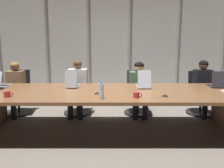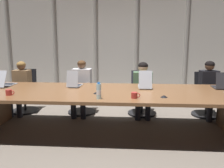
% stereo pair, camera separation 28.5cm
% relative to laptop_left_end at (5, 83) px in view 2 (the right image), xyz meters
% --- Properties ---
extents(ground_plane, '(14.61, 14.61, 0.00)m').
position_rel_laptop_left_end_xyz_m(ground_plane, '(1.98, -0.32, -0.80)').
color(ground_plane, '#6B6056').
extents(conference_table, '(4.69, 1.48, 0.74)m').
position_rel_laptop_left_end_xyz_m(conference_table, '(1.98, -0.32, -0.19)').
color(conference_table, brown).
rests_on(conference_table, ground_plane).
extents(curtain_backdrop, '(7.31, 0.17, 2.92)m').
position_rel_laptop_left_end_xyz_m(curtain_backdrop, '(1.99, 2.42, 0.66)').
color(curtain_backdrop, beige).
rests_on(curtain_backdrop, ground_plane).
extents(laptop_left_end, '(0.28, 0.50, 0.31)m').
position_rel_laptop_left_end_xyz_m(laptop_left_end, '(0.00, 0.00, 0.00)').
color(laptop_left_end, '#A8ADB7').
rests_on(laptop_left_end, conference_table).
extents(laptop_left_mid, '(0.24, 0.39, 0.31)m').
position_rel_laptop_left_end_xyz_m(laptop_left_mid, '(1.33, 0.02, 0.00)').
color(laptop_left_mid, '#A8ADB7').
rests_on(laptop_left_mid, conference_table).
extents(laptop_center, '(0.23, 0.44, 0.33)m').
position_rel_laptop_left_end_xyz_m(laptop_center, '(2.62, 0.02, 0.00)').
color(laptop_center, '#A8ADB7').
rests_on(laptop_center, conference_table).
extents(laptop_right_mid, '(0.24, 0.38, 0.31)m').
position_rel_laptop_left_end_xyz_m(laptop_right_mid, '(3.96, 0.04, -0.00)').
color(laptop_right_mid, '#2D2D33').
rests_on(laptop_right_mid, conference_table).
extents(office_chair_left_end, '(0.60, 0.60, 0.94)m').
position_rel_laptop_left_end_xyz_m(office_chair_left_end, '(0.00, 0.82, -0.45)').
color(office_chair_left_end, black).
rests_on(office_chair_left_end, ground_plane).
extents(office_chair_left_mid, '(0.60, 0.60, 0.91)m').
position_rel_laptop_left_end_xyz_m(office_chair_left_mid, '(1.29, 0.82, -0.46)').
color(office_chair_left_mid, '#511E19').
rests_on(office_chair_left_mid, ground_plane).
extents(office_chair_center, '(0.60, 0.60, 0.93)m').
position_rel_laptop_left_end_xyz_m(office_chair_center, '(2.62, 0.82, -0.45)').
color(office_chair_center, '#2D2D38').
rests_on(office_chair_center, ground_plane).
extents(office_chair_right_mid, '(0.60, 0.60, 0.92)m').
position_rel_laptop_left_end_xyz_m(office_chair_right_mid, '(3.99, 0.82, -0.46)').
color(office_chair_right_mid, black).
rests_on(office_chair_right_mid, ground_plane).
extents(person_left_end, '(0.39, 0.56, 1.14)m').
position_rel_laptop_left_end_xyz_m(person_left_end, '(-0.02, 0.66, -0.16)').
color(person_left_end, olive).
rests_on(person_left_end, ground_plane).
extents(person_left_mid, '(0.42, 0.56, 1.17)m').
position_rel_laptop_left_end_xyz_m(person_left_mid, '(1.32, 0.67, -0.14)').
color(person_left_mid, silver).
rests_on(person_left_mid, ground_plane).
extents(person_center, '(0.41, 0.55, 1.14)m').
position_rel_laptop_left_end_xyz_m(person_center, '(2.63, 0.67, -0.14)').
color(person_center, '#4C6B4C').
rests_on(person_center, ground_plane).
extents(person_right_mid, '(0.40, 0.57, 1.17)m').
position_rel_laptop_left_end_xyz_m(person_right_mid, '(4.00, 0.66, -0.14)').
color(person_right_mid, black).
rests_on(person_right_mid, ground_plane).
extents(water_bottle_primary, '(0.07, 0.07, 0.25)m').
position_rel_laptop_left_end_xyz_m(water_bottle_primary, '(1.90, -0.86, 0.06)').
color(water_bottle_primary, silver).
rests_on(water_bottle_primary, conference_table).
extents(coffee_mug_near, '(0.14, 0.10, 0.09)m').
position_rel_laptop_left_end_xyz_m(coffee_mug_near, '(0.46, -0.73, -0.01)').
color(coffee_mug_near, '#B2332D').
rests_on(coffee_mug_near, conference_table).
extents(coffee_mug_far, '(0.14, 0.09, 0.09)m').
position_rel_laptop_left_end_xyz_m(coffee_mug_far, '(2.42, -0.78, -0.01)').
color(coffee_mug_far, '#B2332D').
rests_on(coffee_mug_far, conference_table).
extents(conference_mic_left_side, '(0.11, 0.11, 0.03)m').
position_rel_laptop_left_end_xyz_m(conference_mic_left_side, '(2.87, -0.70, -0.04)').
color(conference_mic_left_side, black).
rests_on(conference_mic_left_side, conference_table).
extents(conference_mic_middle, '(0.11, 0.11, 0.03)m').
position_rel_laptop_left_end_xyz_m(conference_mic_middle, '(1.81, -0.52, -0.04)').
color(conference_mic_middle, black).
rests_on(conference_mic_middle, conference_table).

